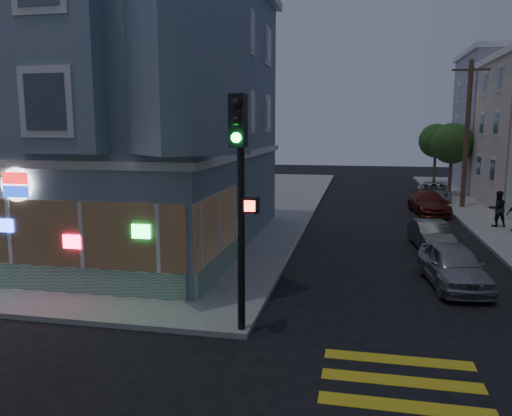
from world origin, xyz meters
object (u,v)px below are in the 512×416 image
(pedestrian_a, at_px, (498,209))
(parked_car_d, at_px, (434,192))
(parked_car_a, at_px, (453,266))
(parked_car_c, at_px, (429,203))
(utility_pole, at_px, (467,132))
(street_tree_far, at_px, (436,141))
(street_tree_near, at_px, (452,144))
(parked_car_b, at_px, (431,235))
(traffic_signal, at_px, (240,174))

(pedestrian_a, distance_m, parked_car_d, 9.53)
(parked_car_a, xyz_separation_m, parked_car_d, (2.06, 19.51, -0.02))
(pedestrian_a, xyz_separation_m, parked_car_c, (-2.75, 4.15, -0.41))
(utility_pole, bearing_deg, street_tree_far, 89.18)
(street_tree_far, distance_m, parked_car_a, 30.98)
(utility_pole, xyz_separation_m, parked_car_d, (-1.34, 2.91, -4.13))
(street_tree_near, xyz_separation_m, street_tree_far, (0.00, 8.00, 0.00))
(street_tree_far, height_order, parked_car_c, street_tree_far)
(street_tree_far, relative_size, pedestrian_a, 2.94)
(parked_car_b, bearing_deg, parked_car_d, 74.86)
(parked_car_d, distance_m, traffic_signal, 26.18)
(pedestrian_a, relative_size, parked_car_a, 0.45)
(street_tree_near, relative_size, traffic_signal, 0.93)
(parked_car_d, bearing_deg, pedestrian_a, -72.33)
(parked_car_c, height_order, parked_car_d, parked_car_d)
(parked_car_c, relative_size, traffic_signal, 0.78)
(pedestrian_a, relative_size, parked_car_c, 0.41)
(street_tree_near, distance_m, parked_car_c, 9.27)
(parked_car_a, bearing_deg, pedestrian_a, 62.92)
(pedestrian_a, distance_m, parked_car_b, 6.28)
(street_tree_near, bearing_deg, traffic_signal, -108.61)
(street_tree_far, xyz_separation_m, parked_car_a, (-3.60, -30.60, -3.25))
(utility_pole, distance_m, parked_car_d, 5.23)
(street_tree_far, distance_m, pedestrian_a, 20.65)
(parked_car_b, bearing_deg, pedestrian_a, 45.37)
(utility_pole, xyz_separation_m, street_tree_near, (0.20, 6.00, -0.86))
(utility_pole, height_order, traffic_signal, utility_pole)
(utility_pole, relative_size, parked_car_a, 2.25)
(street_tree_near, xyz_separation_m, parked_car_d, (-1.54, -3.09, -3.27))
(parked_car_b, xyz_separation_m, parked_car_d, (2.06, 14.31, 0.07))
(utility_pole, height_order, parked_car_a, utility_pole)
(pedestrian_a, distance_m, parked_car_c, 4.99)
(street_tree_far, bearing_deg, utility_pole, -90.82)
(utility_pole, relative_size, parked_car_b, 2.51)
(traffic_signal, bearing_deg, parked_car_c, 76.14)
(street_tree_far, height_order, parked_car_d, street_tree_far)
(pedestrian_a, bearing_deg, parked_car_b, 44.67)
(parked_car_d, height_order, traffic_signal, traffic_signal)
(street_tree_far, bearing_deg, street_tree_near, -90.00)
(street_tree_far, bearing_deg, parked_car_d, -97.91)
(utility_pole, relative_size, traffic_signal, 1.58)
(street_tree_far, bearing_deg, parked_car_c, -98.79)
(parked_car_a, bearing_deg, street_tree_near, 74.52)
(pedestrian_a, xyz_separation_m, parked_car_d, (-1.77, 9.35, -0.39))
(parked_car_b, bearing_deg, street_tree_near, 71.36)
(street_tree_near, bearing_deg, parked_car_d, -116.49)
(street_tree_near, distance_m, street_tree_far, 8.00)
(utility_pole, xyz_separation_m, parked_car_c, (-2.32, -2.29, -4.15))
(traffic_signal, bearing_deg, utility_pole, 72.68)
(utility_pole, relative_size, pedestrian_a, 4.99)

